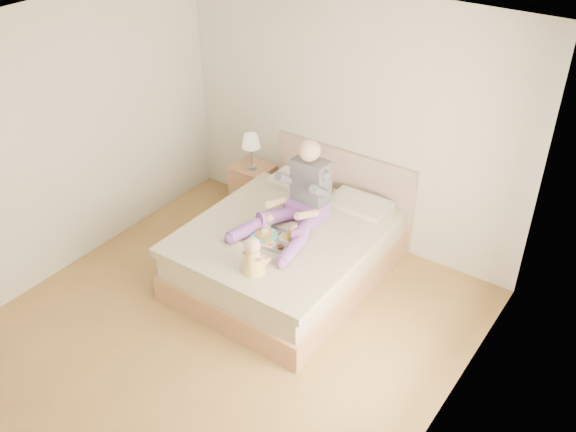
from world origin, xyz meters
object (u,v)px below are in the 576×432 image
Objects in this scene: tray at (272,237)px; baby at (254,258)px; nightstand at (253,187)px; adult at (299,201)px; bed at (292,247)px.

baby is at bearing -79.19° from tray.
nightstand is 1.62m from tray.
adult is at bearing 76.39° from tray.
nightstand is 2.11m from baby.
tray is 0.53m from baby.
adult reaches higher than tray.
baby is at bearing -78.84° from bed.
tray is (-0.04, -0.39, -0.22)m from adult.
tray is at bearing 109.59° from baby.
nightstand is at bearing 129.78° from baby.
adult reaches higher than bed.
tray is 1.34× the size of baby.
tray reaches higher than nightstand.
nightstand is at bearing 149.38° from adult.
bed reaches higher than baby.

